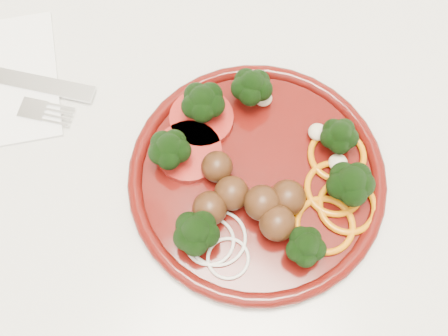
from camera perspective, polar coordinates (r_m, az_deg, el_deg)
The scene contains 2 objects.
counter at distance 0.97m, azimuth 9.04°, elevation -14.56°, with size 2.40×0.60×0.90m.
plate at distance 0.52m, azimuth 3.41°, elevation -0.78°, with size 0.24×0.24×0.05m.
Camera 1 is at (-0.07, 1.52, 1.40)m, focal length 45.00 mm.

